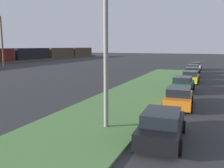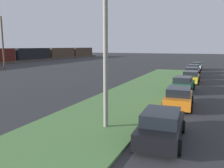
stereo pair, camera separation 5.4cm
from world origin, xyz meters
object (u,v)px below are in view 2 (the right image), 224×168
(parked_car_orange, at_px, (179,97))
(parked_car_green, at_px, (183,84))
(distant_utility_pole, at_px, (3,43))
(parked_car_silver, at_px, (193,69))
(parked_car_black, at_px, (161,126))
(streetlight, at_px, (112,46))
(parked_car_white, at_px, (196,66))
(parked_car_yellow, at_px, (191,77))
(parked_car_red, at_px, (192,72))

(parked_car_orange, xyz_separation_m, parked_car_green, (6.54, 0.40, 0.00))
(parked_car_orange, xyz_separation_m, distant_utility_pole, (16.73, 34.75, 4.28))
(parked_car_silver, bearing_deg, parked_car_black, -176.52)
(parked_car_orange, relative_size, streetlight, 0.58)
(parked_car_white, bearing_deg, parked_car_green, -179.83)
(parked_car_orange, xyz_separation_m, parked_car_yellow, (12.36, 0.12, 0.00))
(parked_car_black, xyz_separation_m, parked_car_orange, (6.71, 0.03, 0.00))
(parked_car_silver, relative_size, streetlight, 0.58)
(parked_car_green, distance_m, parked_car_silver, 16.73)
(parked_car_black, xyz_separation_m, parked_car_green, (13.26, 0.43, 0.00))
(parked_car_white, bearing_deg, distant_utility_pole, 110.90)
(parked_car_green, distance_m, parked_car_yellow, 5.83)
(distant_utility_pole, bearing_deg, parked_car_yellow, -97.19)
(streetlight, xyz_separation_m, distant_utility_pole, (22.86, 32.07, 0.61))
(parked_car_white, bearing_deg, parked_car_black, -179.18)
(parked_car_yellow, height_order, parked_car_silver, same)
(parked_car_green, relative_size, streetlight, 0.58)
(parked_car_red, relative_size, distant_utility_pole, 0.43)
(parked_car_yellow, xyz_separation_m, parked_car_white, (17.41, 0.31, 0.00))
(parked_car_green, height_order, distant_utility_pole, distant_utility_pole)
(parked_car_white, bearing_deg, parked_car_silver, 179.36)
(parked_car_orange, xyz_separation_m, parked_car_white, (29.77, 0.42, 0.00))
(parked_car_green, distance_m, parked_car_white, 23.23)
(parked_car_yellow, bearing_deg, streetlight, 171.98)
(parked_car_silver, bearing_deg, parked_car_yellow, -175.51)
(streetlight, bearing_deg, parked_car_orange, -23.67)
(parked_car_white, xyz_separation_m, streetlight, (-35.90, 2.26, 3.67))
(parked_car_black, xyz_separation_m, parked_car_silver, (29.99, 0.54, 0.00))
(parked_car_yellow, bearing_deg, parked_car_red, 2.57)
(parked_car_black, distance_m, parked_car_red, 24.65)
(parked_car_black, bearing_deg, streetlight, 75.12)
(parked_car_white, distance_m, streetlight, 36.16)
(parked_car_green, bearing_deg, parked_car_silver, 2.25)
(distant_utility_pole, bearing_deg, parked_car_silver, -79.18)
(parked_car_green, distance_m, distant_utility_pole, 36.09)
(parked_car_green, height_order, parked_car_silver, same)
(streetlight, bearing_deg, distant_utility_pole, 54.52)
(parked_car_orange, bearing_deg, parked_car_red, -1.72)
(streetlight, bearing_deg, parked_car_green, -10.24)
(parked_car_black, bearing_deg, parked_car_yellow, -2.31)
(parked_car_black, height_order, parked_car_green, same)
(parked_car_yellow, xyz_separation_m, streetlight, (-18.49, 2.57, 3.67))
(parked_car_white, height_order, streetlight, streetlight)
(parked_car_red, height_order, parked_car_silver, same)
(parked_car_silver, bearing_deg, streetlight, 178.21)
(parked_car_silver, relative_size, parked_car_white, 1.02)
(parked_car_red, height_order, streetlight, streetlight)
(parked_car_white, distance_m, distant_utility_pole, 36.97)
(distant_utility_pole, bearing_deg, parked_car_green, -106.51)
(parked_car_yellow, height_order, streetlight, streetlight)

